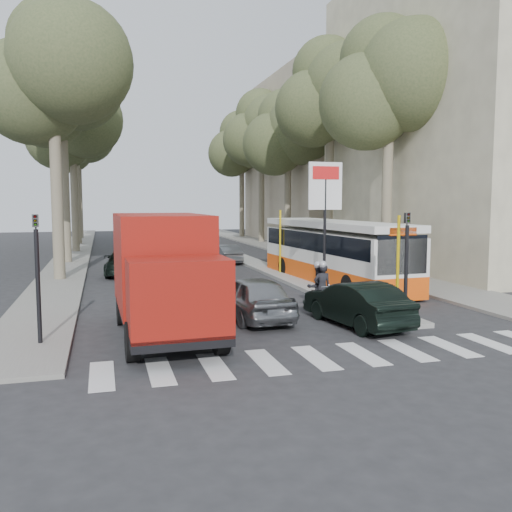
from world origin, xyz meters
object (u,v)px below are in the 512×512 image
(dark_hatchback, at_px, (356,304))
(red_truck, at_px, (164,272))
(silver_hatchback, at_px, (253,297))
(motorcycle, at_px, (320,289))
(city_bus, at_px, (333,250))

(dark_hatchback, bearing_deg, red_truck, -11.75)
(silver_hatchback, distance_m, dark_hatchback, 3.41)
(dark_hatchback, xyz_separation_m, motorcycle, (-0.30, 2.25, 0.14))
(silver_hatchback, xyz_separation_m, red_truck, (-3.10, -1.40, 1.13))
(silver_hatchback, relative_size, dark_hatchback, 1.01)
(red_truck, distance_m, city_bus, 12.16)
(dark_hatchback, relative_size, motorcycle, 1.95)
(city_bus, xyz_separation_m, motorcycle, (-3.30, -6.32, -0.75))
(motorcycle, bearing_deg, silver_hatchback, -170.53)
(red_truck, relative_size, city_bus, 0.57)
(silver_hatchback, height_order, dark_hatchback, silver_hatchback)
(city_bus, height_order, motorcycle, city_bus)
(red_truck, xyz_separation_m, city_bus, (9.01, 8.17, -0.27))
(city_bus, bearing_deg, dark_hatchback, -112.44)
(silver_hatchback, relative_size, red_truck, 0.65)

